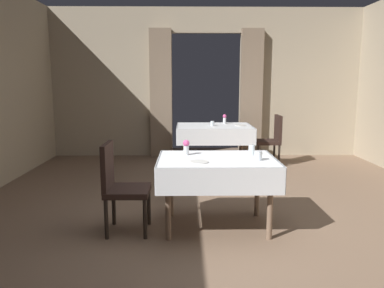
{
  "coord_description": "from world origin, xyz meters",
  "views": [
    {
      "loc": [
        -0.4,
        -3.57,
        1.54
      ],
      "look_at": [
        -0.34,
        0.43,
        0.87
      ],
      "focal_mm": 34.88,
      "sensor_mm": 36.0,
      "label": 1
    }
  ],
  "objects": [
    {
      "name": "glass_far_b",
      "position": [
        0.06,
        3.08,
        0.79
      ],
      "size": [
        0.07,
        0.07,
        0.09
      ],
      "primitive_type": "cylinder",
      "color": "silver",
      "rests_on": "dining_table_far"
    },
    {
      "name": "wall_back",
      "position": [
        0.0,
        4.18,
        1.52
      ],
      "size": [
        6.4,
        0.27,
        3.0
      ],
      "color": "tan",
      "rests_on": "ground"
    },
    {
      "name": "flower_vase_far",
      "position": [
        0.32,
        3.44,
        0.85
      ],
      "size": [
        0.07,
        0.07,
        0.18
      ],
      "color": "silver",
      "rests_on": "dining_table_far"
    },
    {
      "name": "dining_table_far",
      "position": [
        0.1,
        3.13,
        0.66
      ],
      "size": [
        1.36,
        1.06,
        0.75
      ],
      "color": "#7A604C",
      "rests_on": "ground"
    },
    {
      "name": "chair_far_right",
      "position": [
        1.16,
        3.2,
        0.52
      ],
      "size": [
        0.44,
        0.44,
        0.93
      ],
      "color": "black",
      "rests_on": "ground"
    },
    {
      "name": "flower_vase_mid",
      "position": [
        -0.41,
        0.4,
        0.84
      ],
      "size": [
        0.07,
        0.07,
        0.17
      ],
      "color": "silver",
      "rests_on": "dining_table_mid"
    },
    {
      "name": "dining_table_mid",
      "position": [
        -0.09,
        0.23,
        0.65
      ],
      "size": [
        1.23,
        0.9,
        0.75
      ],
      "color": "#7A604C",
      "rests_on": "ground"
    },
    {
      "name": "chair_mid_left",
      "position": [
        -1.09,
        0.11,
        0.52
      ],
      "size": [
        0.44,
        0.44,
        0.93
      ],
      "color": "black",
      "rests_on": "ground"
    },
    {
      "name": "plate_far_c",
      "position": [
        0.57,
        3.09,
        0.76
      ],
      "size": [
        0.19,
        0.19,
        0.01
      ],
      "primitive_type": "cylinder",
      "color": "white",
      "rests_on": "dining_table_far"
    },
    {
      "name": "glass_mid_d",
      "position": [
        0.32,
        0.11,
        0.8
      ],
      "size": [
        0.08,
        0.08,
        0.1
      ],
      "primitive_type": "cylinder",
      "color": "silver",
      "rests_on": "dining_table_mid"
    },
    {
      "name": "plate_mid_b",
      "position": [
        -0.28,
        0.02,
        0.76
      ],
      "size": [
        0.18,
        0.18,
        0.01
      ],
      "primitive_type": "cylinder",
      "color": "white",
      "rests_on": "dining_table_mid"
    },
    {
      "name": "glass_mid_c",
      "position": [
        0.3,
        0.38,
        0.81
      ],
      "size": [
        0.07,
        0.07,
        0.12
      ],
      "primitive_type": "cylinder",
      "color": "silver",
      "rests_on": "dining_table_mid"
    },
    {
      "name": "ground",
      "position": [
        0.0,
        0.0,
        0.0
      ],
      "size": [
        10.08,
        10.08,
        0.0
      ],
      "primitive_type": "plane",
      "color": "#7A604C"
    }
  ]
}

